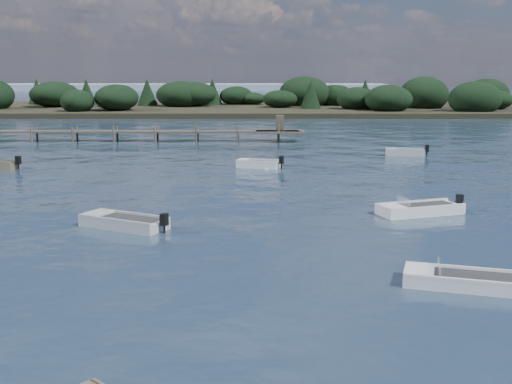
{
  "coord_description": "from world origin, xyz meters",
  "views": [
    {
      "loc": [
        1.79,
        -18.91,
        7.22
      ],
      "look_at": [
        1.65,
        14.0,
        1.0
      ],
      "focal_mm": 45.0,
      "sensor_mm": 36.0,
      "label": 1
    }
  ],
  "objects_px": {
    "dinghy_mid_white_b": "(420,211)",
    "jetty": "(34,132)",
    "dinghy_mid_grey": "(124,224)",
    "tender_far_white": "(258,165)",
    "tender_far_grey_b": "(405,154)",
    "dinghy_mid_white_a": "(466,283)"
  },
  "relations": [
    {
      "from": "dinghy_mid_white_b",
      "to": "jetty",
      "type": "distance_m",
      "value": 47.11
    },
    {
      "from": "dinghy_mid_grey",
      "to": "jetty",
      "type": "xyz_separation_m",
      "value": [
        -17.21,
        37.69,
        0.83
      ]
    },
    {
      "from": "dinghy_mid_grey",
      "to": "tender_far_white",
      "type": "relative_size",
      "value": 1.23
    },
    {
      "from": "tender_far_grey_b",
      "to": "tender_far_white",
      "type": "relative_size",
      "value": 1.02
    },
    {
      "from": "tender_far_grey_b",
      "to": "dinghy_mid_white_b",
      "type": "bearing_deg",
      "value": -100.85
    },
    {
      "from": "dinghy_mid_white_a",
      "to": "jetty",
      "type": "distance_m",
      "value": 55.29
    },
    {
      "from": "dinghy_mid_grey",
      "to": "dinghy_mid_white_a",
      "type": "xyz_separation_m",
      "value": [
        13.38,
        -8.36,
        -0.02
      ]
    },
    {
      "from": "tender_far_grey_b",
      "to": "dinghy_mid_white_b",
      "type": "distance_m",
      "value": 23.62
    },
    {
      "from": "dinghy_mid_grey",
      "to": "tender_far_grey_b",
      "type": "bearing_deg",
      "value": 53.93
    },
    {
      "from": "dinghy_mid_white_a",
      "to": "dinghy_mid_grey",
      "type": "bearing_deg",
      "value": 148.02
    },
    {
      "from": "tender_far_grey_b",
      "to": "dinghy_mid_grey",
      "type": "bearing_deg",
      "value": -126.07
    },
    {
      "from": "tender_far_grey_b",
      "to": "dinghy_mid_white_b",
      "type": "height_order",
      "value": "tender_far_grey_b"
    },
    {
      "from": "tender_far_grey_b",
      "to": "tender_far_white",
      "type": "xyz_separation_m",
      "value": [
        -12.74,
        -7.18,
        -0.0
      ]
    },
    {
      "from": "tender_far_grey_b",
      "to": "dinghy_mid_white_a",
      "type": "bearing_deg",
      "value": -99.3
    },
    {
      "from": "tender_far_grey_b",
      "to": "dinghy_mid_white_b",
      "type": "xyz_separation_m",
      "value": [
        -4.44,
        -23.19,
        -0.02
      ]
    },
    {
      "from": "tender_far_white",
      "to": "jetty",
      "type": "bearing_deg",
      "value": 141.44
    },
    {
      "from": "tender_far_grey_b",
      "to": "tender_far_white",
      "type": "bearing_deg",
      "value": -150.61
    },
    {
      "from": "dinghy_mid_grey",
      "to": "dinghy_mid_white_b",
      "type": "xyz_separation_m",
      "value": [
        14.59,
        2.94,
        -0.0
      ]
    },
    {
      "from": "dinghy_mid_white_a",
      "to": "dinghy_mid_white_b",
      "type": "bearing_deg",
      "value": 83.91
    },
    {
      "from": "dinghy_mid_grey",
      "to": "tender_far_white",
      "type": "bearing_deg",
      "value": 71.63
    },
    {
      "from": "dinghy_mid_white_a",
      "to": "dinghy_mid_white_b",
      "type": "height_order",
      "value": "dinghy_mid_white_b"
    },
    {
      "from": "jetty",
      "to": "tender_far_white",
      "type": "bearing_deg",
      "value": -38.56
    }
  ]
}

